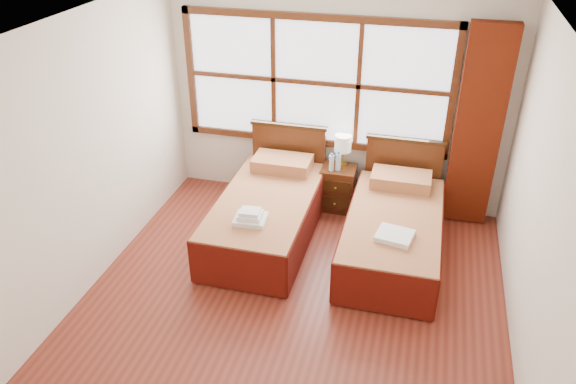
# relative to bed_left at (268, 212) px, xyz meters

# --- Properties ---
(floor) EXTENTS (4.50, 4.50, 0.00)m
(floor) POSITION_rel_bed_left_xyz_m (0.55, -1.20, -0.30)
(floor) COLOR maroon
(floor) RESTS_ON ground
(ceiling) EXTENTS (4.50, 4.50, 0.00)m
(ceiling) POSITION_rel_bed_left_xyz_m (0.55, -1.20, 2.30)
(ceiling) COLOR white
(ceiling) RESTS_ON wall_back
(wall_back) EXTENTS (4.00, 0.00, 4.00)m
(wall_back) POSITION_rel_bed_left_xyz_m (0.55, 1.05, 1.00)
(wall_back) COLOR silver
(wall_back) RESTS_ON floor
(wall_left) EXTENTS (0.00, 4.50, 4.50)m
(wall_left) POSITION_rel_bed_left_xyz_m (-1.45, -1.20, 1.00)
(wall_left) COLOR silver
(wall_left) RESTS_ON floor
(wall_right) EXTENTS (0.00, 4.50, 4.50)m
(wall_right) POSITION_rel_bed_left_xyz_m (2.55, -1.20, 1.00)
(wall_right) COLOR silver
(wall_right) RESTS_ON floor
(window) EXTENTS (3.16, 0.06, 1.56)m
(window) POSITION_rel_bed_left_xyz_m (0.30, 1.01, 1.20)
(window) COLOR white
(window) RESTS_ON wall_back
(curtain) EXTENTS (0.50, 0.16, 2.30)m
(curtain) POSITION_rel_bed_left_xyz_m (2.15, 0.91, 0.87)
(curtain) COLOR #5B1909
(curtain) RESTS_ON wall_back
(bed_left) EXTENTS (1.01, 2.03, 0.98)m
(bed_left) POSITION_rel_bed_left_xyz_m (0.00, 0.00, 0.00)
(bed_left) COLOR #361E0B
(bed_left) RESTS_ON floor
(bed_right) EXTENTS (0.98, 2.00, 0.95)m
(bed_right) POSITION_rel_bed_left_xyz_m (1.40, 0.00, -0.01)
(bed_right) COLOR #361E0B
(bed_right) RESTS_ON floor
(nightstand) EXTENTS (0.41, 0.41, 0.54)m
(nightstand) POSITION_rel_bed_left_xyz_m (0.66, 0.80, -0.03)
(nightstand) COLOR #4E2511
(nightstand) RESTS_ON floor
(towels_left) EXTENTS (0.34, 0.30, 0.13)m
(towels_left) POSITION_rel_bed_left_xyz_m (-0.01, -0.56, 0.28)
(towels_left) COLOR white
(towels_left) RESTS_ON bed_left
(towels_right) EXTENTS (0.39, 0.36, 0.05)m
(towels_right) POSITION_rel_bed_left_xyz_m (1.43, -0.46, 0.24)
(towels_right) COLOR white
(towels_right) RESTS_ON bed_right
(lamp) EXTENTS (0.20, 0.20, 0.38)m
(lamp) POSITION_rel_bed_left_xyz_m (0.68, 0.89, 0.52)
(lamp) COLOR gold
(lamp) RESTS_ON nightstand
(bottle_near) EXTENTS (0.06, 0.06, 0.22)m
(bottle_near) POSITION_rel_bed_left_xyz_m (0.58, 0.71, 0.35)
(bottle_near) COLOR #BFE5F6
(bottle_near) RESTS_ON nightstand
(bottle_far) EXTENTS (0.06, 0.06, 0.24)m
(bottle_far) POSITION_rel_bed_left_xyz_m (0.65, 0.75, 0.35)
(bottle_far) COLOR #BFE5F6
(bottle_far) RESTS_ON nightstand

